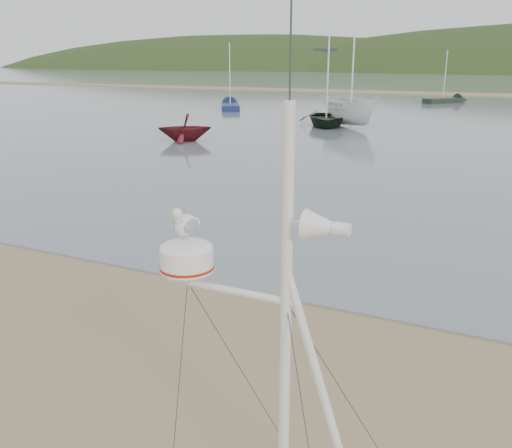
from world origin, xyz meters
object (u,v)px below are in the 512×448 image
at_px(mast_rig, 276,414).
at_px(boat_red, 184,115).
at_px(boat_white, 352,85).
at_px(sailboat_dark_mid, 452,100).
at_px(boat_dark, 327,87).
at_px(sailboat_blue_near, 230,105).

distance_m(mast_rig, boat_red, 25.81).
bearing_deg(boat_white, sailboat_dark_mid, 31.63).
bearing_deg(boat_red, boat_white, 115.05).
height_order(boat_red, sailboat_dark_mid, sailboat_dark_mid).
bearing_deg(mast_rig, boat_dark, 107.52).
bearing_deg(boat_dark, boat_red, -134.53).
bearing_deg(sailboat_blue_near, boat_red, -68.64).
bearing_deg(sailboat_dark_mid, boat_red, -106.10).
distance_m(mast_rig, sailboat_dark_mid, 56.41).
height_order(boat_red, sailboat_blue_near, sailboat_blue_near).
bearing_deg(mast_rig, sailboat_dark_mid, 94.63).
distance_m(mast_rig, boat_dark, 32.84).
bearing_deg(boat_red, sailboat_blue_near, 168.45).
height_order(boat_dark, boat_white, boat_white).
bearing_deg(boat_white, boat_dark, 135.60).
bearing_deg(sailboat_blue_near, boat_white, -33.45).
relative_size(boat_dark, boat_red, 1.79).
xyz_separation_m(boat_dark, boat_red, (-4.77, -10.04, -1.13)).
relative_size(boat_white, sailboat_dark_mid, 0.95).
xyz_separation_m(boat_white, sailboat_blue_near, (-13.98, 9.24, -2.42)).
distance_m(boat_dark, boat_red, 11.17).
height_order(boat_red, boat_white, boat_white).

